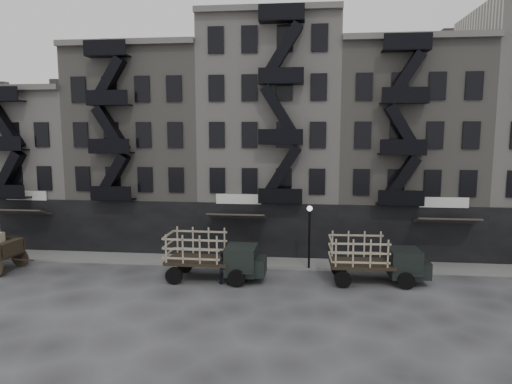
# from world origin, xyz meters

# --- Properties ---
(ground) EXTENTS (140.00, 140.00, 0.00)m
(ground) POSITION_xyz_m (0.00, 0.00, 0.00)
(ground) COLOR #38383A
(ground) RESTS_ON ground
(sidewalk) EXTENTS (55.00, 2.50, 0.15)m
(sidewalk) POSITION_xyz_m (0.00, 3.75, 0.07)
(sidewalk) COLOR slate
(sidewalk) RESTS_ON ground
(building_west) EXTENTS (10.00, 11.35, 13.20)m
(building_west) POSITION_xyz_m (-20.00, 9.83, 6.00)
(building_west) COLOR #ABA69E
(building_west) RESTS_ON ground
(building_midwest) EXTENTS (10.00, 11.35, 16.20)m
(building_midwest) POSITION_xyz_m (-10.00, 9.83, 7.50)
(building_midwest) COLOR slate
(building_midwest) RESTS_ON ground
(building_center) EXTENTS (10.00, 11.35, 18.20)m
(building_center) POSITION_xyz_m (-0.00, 9.82, 8.50)
(building_center) COLOR #ABA69E
(building_center) RESTS_ON ground
(building_mideast) EXTENTS (10.00, 11.35, 16.20)m
(building_mideast) POSITION_xyz_m (10.00, 9.83, 7.50)
(building_mideast) COLOR slate
(building_mideast) RESTS_ON ground
(lamp_post) EXTENTS (0.36, 0.36, 4.28)m
(lamp_post) POSITION_xyz_m (3.00, 2.60, 2.78)
(lamp_post) COLOR black
(lamp_post) RESTS_ON ground
(stake_truck_west) EXTENTS (6.07, 2.61, 3.02)m
(stake_truck_west) POSITION_xyz_m (-2.87, -0.00, 1.72)
(stake_truck_west) COLOR black
(stake_truck_west) RESTS_ON ground
(stake_truck_east) EXTENTS (5.89, 2.61, 2.91)m
(stake_truck_east) POSITION_xyz_m (6.94, 0.54, 1.66)
(stake_truck_east) COLOR black
(stake_truck_east) RESTS_ON ground
(pedestrian_mid) EXTENTS (1.02, 0.82, 2.01)m
(pedestrian_mid) POSITION_xyz_m (-2.10, -0.64, 1.01)
(pedestrian_mid) COLOR black
(pedestrian_mid) RESTS_ON ground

